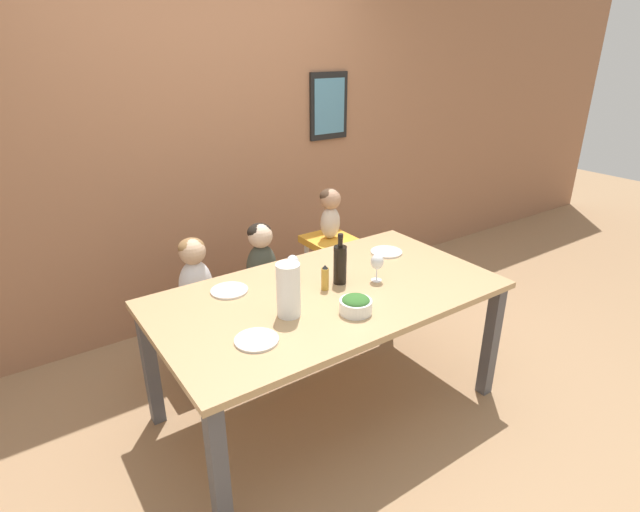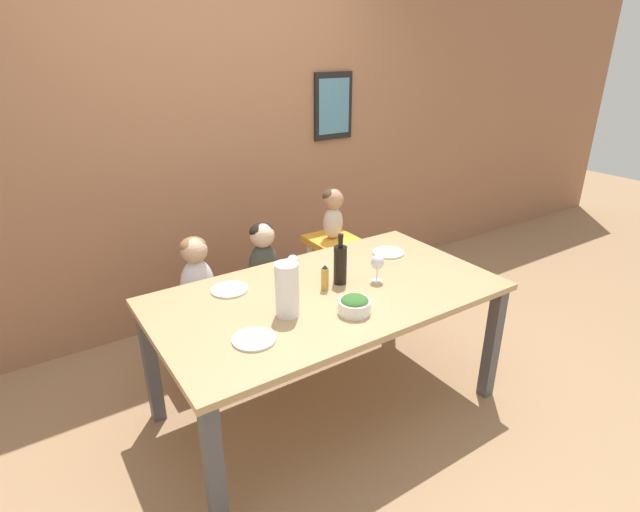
{
  "view_description": "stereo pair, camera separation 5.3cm",
  "coord_description": "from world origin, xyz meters",
  "px_view_note": "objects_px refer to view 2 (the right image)",
  "views": [
    {
      "loc": [
        -1.4,
        -1.93,
        2.0
      ],
      "look_at": [
        0.0,
        0.08,
        0.94
      ],
      "focal_mm": 28.0,
      "sensor_mm": 36.0,
      "label": 1
    },
    {
      "loc": [
        -1.35,
        -1.96,
        2.0
      ],
      "look_at": [
        0.0,
        0.08,
        0.94
      ],
      "focal_mm": 28.0,
      "sensor_mm": 36.0,
      "label": 2
    }
  ],
  "objects_px": {
    "person_child_left": "(196,272)",
    "salad_bowl_large": "(354,305)",
    "person_child_center": "(263,255)",
    "wine_bottle": "(340,264)",
    "wine_glass_far": "(293,263)",
    "person_baby_right": "(333,209)",
    "chair_right_highchair": "(333,258)",
    "paper_towel_roll": "(287,290)",
    "dinner_plate_back_left": "(229,290)",
    "chair_far_left": "(201,318)",
    "chair_far_center": "(265,299)",
    "wine_glass_near": "(378,263)",
    "dinner_plate_back_right": "(388,253)",
    "dinner_plate_front_left": "(254,339)"
  },
  "relations": [
    {
      "from": "wine_glass_far",
      "to": "dinner_plate_front_left",
      "type": "xyz_separation_m",
      "value": [
        -0.45,
        -0.42,
        -0.11
      ]
    },
    {
      "from": "wine_glass_near",
      "to": "salad_bowl_large",
      "type": "xyz_separation_m",
      "value": [
        -0.32,
        -0.22,
        -0.07
      ]
    },
    {
      "from": "dinner_plate_front_left",
      "to": "wine_bottle",
      "type": "bearing_deg",
      "value": 21.54
    },
    {
      "from": "wine_glass_near",
      "to": "dinner_plate_back_right",
      "type": "relative_size",
      "value": 0.8
    },
    {
      "from": "person_child_left",
      "to": "dinner_plate_back_left",
      "type": "xyz_separation_m",
      "value": [
        0.02,
        -0.46,
        0.07
      ]
    },
    {
      "from": "wine_bottle",
      "to": "wine_glass_far",
      "type": "relative_size",
      "value": 1.81
    },
    {
      "from": "paper_towel_roll",
      "to": "wine_glass_near",
      "type": "bearing_deg",
      "value": 4.5
    },
    {
      "from": "person_baby_right",
      "to": "paper_towel_roll",
      "type": "height_order",
      "value": "person_baby_right"
    },
    {
      "from": "chair_right_highchair",
      "to": "person_child_center",
      "type": "height_order",
      "value": "person_child_center"
    },
    {
      "from": "person_baby_right",
      "to": "dinner_plate_front_left",
      "type": "relative_size",
      "value": 1.8
    },
    {
      "from": "person_child_center",
      "to": "paper_towel_roll",
      "type": "relative_size",
      "value": 1.74
    },
    {
      "from": "dinner_plate_front_left",
      "to": "chair_far_left",
      "type": "bearing_deg",
      "value": 84.85
    },
    {
      "from": "wine_bottle",
      "to": "dinner_plate_back_left",
      "type": "xyz_separation_m",
      "value": [
        -0.55,
        0.25,
        -0.11
      ]
    },
    {
      "from": "dinner_plate_back_left",
      "to": "dinner_plate_back_right",
      "type": "xyz_separation_m",
      "value": [
        1.05,
        -0.08,
        0.0
      ]
    },
    {
      "from": "person_child_center",
      "to": "wine_bottle",
      "type": "relative_size",
      "value": 1.64
    },
    {
      "from": "paper_towel_roll",
      "to": "dinner_plate_back_right",
      "type": "xyz_separation_m",
      "value": [
        0.92,
        0.31,
        -0.13
      ]
    },
    {
      "from": "paper_towel_roll",
      "to": "dinner_plate_back_left",
      "type": "distance_m",
      "value": 0.44
    },
    {
      "from": "chair_far_center",
      "to": "person_child_center",
      "type": "distance_m",
      "value": 0.32
    },
    {
      "from": "person_child_center",
      "to": "paper_towel_roll",
      "type": "xyz_separation_m",
      "value": [
        -0.3,
        -0.85,
        0.2
      ]
    },
    {
      "from": "person_baby_right",
      "to": "chair_right_highchair",
      "type": "bearing_deg",
      "value": -90.0
    },
    {
      "from": "wine_bottle",
      "to": "salad_bowl_large",
      "type": "xyz_separation_m",
      "value": [
        -0.14,
        -0.31,
        -0.07
      ]
    },
    {
      "from": "person_baby_right",
      "to": "dinner_plate_front_left",
      "type": "distance_m",
      "value": 1.48
    },
    {
      "from": "chair_right_highchair",
      "to": "wine_bottle",
      "type": "bearing_deg",
      "value": -122.15
    },
    {
      "from": "person_child_left",
      "to": "dinner_plate_front_left",
      "type": "bearing_deg",
      "value": -95.14
    },
    {
      "from": "chair_far_center",
      "to": "paper_towel_roll",
      "type": "height_order",
      "value": "paper_towel_roll"
    },
    {
      "from": "paper_towel_roll",
      "to": "wine_bottle",
      "type": "bearing_deg",
      "value": 18.91
    },
    {
      "from": "person_child_left",
      "to": "salad_bowl_large",
      "type": "distance_m",
      "value": 1.11
    },
    {
      "from": "dinner_plate_front_left",
      "to": "dinner_plate_back_right",
      "type": "relative_size",
      "value": 1.0
    },
    {
      "from": "person_child_center",
      "to": "salad_bowl_large",
      "type": "distance_m",
      "value": 1.02
    },
    {
      "from": "wine_glass_far",
      "to": "wine_glass_near",
      "type": "bearing_deg",
      "value": -33.01
    },
    {
      "from": "chair_far_left",
      "to": "chair_far_center",
      "type": "bearing_deg",
      "value": 0.0
    },
    {
      "from": "person_child_left",
      "to": "person_child_center",
      "type": "bearing_deg",
      "value": 0.0
    },
    {
      "from": "paper_towel_roll",
      "to": "dinner_plate_front_left",
      "type": "distance_m",
      "value": 0.3
    },
    {
      "from": "chair_far_center",
      "to": "salad_bowl_large",
      "type": "relative_size",
      "value": 2.77
    },
    {
      "from": "person_baby_right",
      "to": "wine_bottle",
      "type": "distance_m",
      "value": 0.84
    },
    {
      "from": "person_baby_right",
      "to": "dinner_plate_back_right",
      "type": "relative_size",
      "value": 1.8
    },
    {
      "from": "wine_glass_near",
      "to": "dinner_plate_front_left",
      "type": "height_order",
      "value": "wine_glass_near"
    },
    {
      "from": "wine_glass_near",
      "to": "dinner_plate_back_right",
      "type": "bearing_deg",
      "value": 40.48
    },
    {
      "from": "wine_bottle",
      "to": "wine_glass_far",
      "type": "height_order",
      "value": "wine_bottle"
    },
    {
      "from": "person_baby_right",
      "to": "salad_bowl_large",
      "type": "xyz_separation_m",
      "value": [
        -0.58,
        -1.02,
        -0.11
      ]
    },
    {
      "from": "person_baby_right",
      "to": "dinner_plate_back_left",
      "type": "distance_m",
      "value": 1.11
    },
    {
      "from": "person_baby_right",
      "to": "paper_towel_roll",
      "type": "relative_size",
      "value": 1.32
    },
    {
      "from": "paper_towel_roll",
      "to": "chair_right_highchair",
      "type": "bearing_deg",
      "value": 44.55
    },
    {
      "from": "chair_far_left",
      "to": "wine_glass_far",
      "type": "xyz_separation_m",
      "value": [
        0.37,
        -0.55,
        0.5
      ]
    },
    {
      "from": "person_baby_right",
      "to": "salad_bowl_large",
      "type": "relative_size",
      "value": 2.22
    },
    {
      "from": "chair_right_highchair",
      "to": "dinner_plate_back_right",
      "type": "relative_size",
      "value": 3.52
    },
    {
      "from": "chair_right_highchair",
      "to": "person_child_left",
      "type": "height_order",
      "value": "person_child_left"
    },
    {
      "from": "person_child_center",
      "to": "chair_far_left",
      "type": "bearing_deg",
      "value": -179.83
    },
    {
      "from": "person_baby_right",
      "to": "wine_glass_far",
      "type": "distance_m",
      "value": 0.85
    },
    {
      "from": "chair_right_highchair",
      "to": "wine_glass_far",
      "type": "height_order",
      "value": "wine_glass_far"
    }
  ]
}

